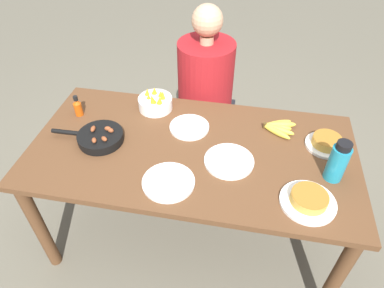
% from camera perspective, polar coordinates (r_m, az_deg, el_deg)
% --- Properties ---
extents(ground_plane, '(14.00, 14.00, 0.00)m').
position_cam_1_polar(ground_plane, '(2.40, -0.00, -14.17)').
color(ground_plane, '#666051').
extents(dining_table, '(1.72, 0.87, 0.76)m').
position_cam_1_polar(dining_table, '(1.88, -0.00, -2.91)').
color(dining_table, brown).
rests_on(dining_table, ground_plane).
extents(banana_bunch, '(0.19, 0.19, 0.04)m').
position_cam_1_polar(banana_bunch, '(1.98, 14.11, 2.73)').
color(banana_bunch, gold).
rests_on(banana_bunch, dining_table).
extents(skillet, '(0.40, 0.24, 0.08)m').
position_cam_1_polar(skillet, '(1.90, -15.12, 1.11)').
color(skillet, black).
rests_on(skillet, dining_table).
extents(frittata_plate_center, '(0.25, 0.25, 0.06)m').
position_cam_1_polar(frittata_plate_center, '(1.63, 18.85, -8.81)').
color(frittata_plate_center, white).
rests_on(frittata_plate_center, dining_table).
extents(frittata_plate_side, '(0.21, 0.21, 0.06)m').
position_cam_1_polar(frittata_plate_side, '(1.94, 21.47, 0.22)').
color(frittata_plate_side, white).
rests_on(frittata_plate_side, dining_table).
extents(empty_plate_near_front, '(0.25, 0.25, 0.02)m').
position_cam_1_polar(empty_plate_near_front, '(1.64, -3.94, -6.35)').
color(empty_plate_near_front, white).
rests_on(empty_plate_near_front, dining_table).
extents(empty_plate_far_left, '(0.22, 0.22, 0.02)m').
position_cam_1_polar(empty_plate_far_left, '(1.93, -0.44, 2.83)').
color(empty_plate_far_left, white).
rests_on(empty_plate_far_left, dining_table).
extents(empty_plate_far_right, '(0.25, 0.25, 0.02)m').
position_cam_1_polar(empty_plate_far_right, '(1.74, 6.18, -2.84)').
color(empty_plate_far_right, white).
rests_on(empty_plate_far_right, dining_table).
extents(fruit_bowl_mango, '(0.20, 0.20, 0.12)m').
position_cam_1_polar(fruit_bowl_mango, '(2.08, -6.11, 6.93)').
color(fruit_bowl_mango, white).
rests_on(fruit_bowl_mango, dining_table).
extents(water_bottle, '(0.09, 0.09, 0.22)m').
position_cam_1_polar(water_bottle, '(1.73, 23.13, -2.74)').
color(water_bottle, teal).
rests_on(water_bottle, dining_table).
extents(hot_sauce_bottle, '(0.05, 0.05, 0.13)m').
position_cam_1_polar(hot_sauce_bottle, '(2.11, -18.51, 5.90)').
color(hot_sauce_bottle, '#C64C0F').
rests_on(hot_sauce_bottle, dining_table).
extents(person_figure, '(0.41, 0.41, 1.28)m').
position_cam_1_polar(person_figure, '(2.48, 2.12, 5.67)').
color(person_figure, black).
rests_on(person_figure, ground_plane).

